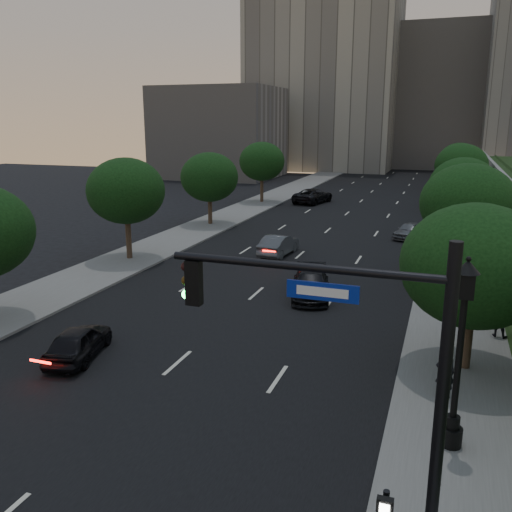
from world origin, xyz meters
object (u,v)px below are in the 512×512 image
at_px(sedan_mid_left, 279,245).
at_px(sedan_far_left, 313,196).
at_px(traffic_signal_mast, 381,406).
at_px(pedestrian_b, 500,318).
at_px(sedan_near_left, 78,342).
at_px(sedan_far_right, 410,230).
at_px(sedan_near_right, 311,284).
at_px(pedestrian_a, 445,373).
at_px(street_lamp, 458,364).
at_px(pedestrian_c, 483,306).

relative_size(sedan_mid_left, sedan_far_left, 0.75).
height_order(traffic_signal_mast, pedestrian_b, traffic_signal_mast).
height_order(sedan_near_left, sedan_far_right, sedan_near_left).
relative_size(sedan_near_right, pedestrian_a, 2.71).
bearing_deg(street_lamp, traffic_signal_mast, -107.56).
bearing_deg(pedestrian_a, sedan_near_right, -70.56).
bearing_deg(sedan_near_left, traffic_signal_mast, 138.52).
xyz_separation_m(traffic_signal_mast, sedan_near_right, (-5.45, 16.77, -3.00)).
xyz_separation_m(pedestrian_a, pedestrian_b, (2.09, 6.25, -0.07)).
height_order(sedan_near_right, pedestrian_b, pedestrian_b).
height_order(street_lamp, sedan_mid_left, street_lamp).
relative_size(pedestrian_a, pedestrian_b, 1.08).
distance_m(sedan_near_left, pedestrian_c, 17.18).
height_order(pedestrian_a, pedestrian_c, pedestrian_c).
height_order(sedan_far_left, sedan_near_right, sedan_far_left).
xyz_separation_m(traffic_signal_mast, sedan_mid_left, (-9.71, 24.88, -2.96)).
xyz_separation_m(sedan_mid_left, pedestrian_a, (10.99, -17.25, 0.30)).
relative_size(traffic_signal_mast, pedestrian_b, 4.41).
relative_size(sedan_far_left, pedestrian_a, 3.35).
height_order(sedan_near_left, sedan_mid_left, sedan_mid_left).
relative_size(traffic_signal_mast, sedan_mid_left, 1.62).
relative_size(traffic_signal_mast, sedan_far_left, 1.21).
bearing_deg(pedestrian_a, traffic_signal_mast, 63.47).
bearing_deg(sedan_far_left, sedan_near_right, 116.91).
bearing_deg(pedestrian_c, pedestrian_a, 73.21).
distance_m(sedan_far_left, pedestrian_b, 38.90).
xyz_separation_m(traffic_signal_mast, sedan_far_left, (-13.18, 49.07, -2.87)).
xyz_separation_m(street_lamp, sedan_mid_left, (-11.24, 20.04, -1.92)).
bearing_deg(sedan_mid_left, sedan_near_left, 86.94).
distance_m(sedan_mid_left, sedan_far_right, 11.70).
xyz_separation_m(traffic_signal_mast, pedestrian_b, (3.38, 13.88, -2.73)).
bearing_deg(pedestrian_c, pedestrian_b, 113.77).
xyz_separation_m(sedan_mid_left, sedan_near_right, (4.25, -8.11, -0.04)).
distance_m(traffic_signal_mast, sedan_mid_left, 26.87).
bearing_deg(pedestrian_a, pedestrian_b, -125.45).
distance_m(traffic_signal_mast, street_lamp, 5.18).
height_order(sedan_mid_left, sedan_far_left, sedan_far_left).
height_order(traffic_signal_mast, sedan_near_left, traffic_signal_mast).
bearing_deg(pedestrian_b, sedan_far_left, -46.94).
bearing_deg(street_lamp, pedestrian_c, 82.93).
relative_size(street_lamp, sedan_far_right, 1.49).
bearing_deg(pedestrian_c, sedan_far_left, -70.15).
bearing_deg(sedan_far_right, pedestrian_c, -57.54).
distance_m(sedan_mid_left, pedestrian_a, 20.46).
distance_m(pedestrian_b, pedestrian_c, 1.23).
relative_size(sedan_near_left, sedan_far_right, 1.02).
distance_m(sedan_mid_left, pedestrian_b, 17.10).
height_order(street_lamp, sedan_far_right, street_lamp).
xyz_separation_m(street_lamp, sedan_near_left, (-13.68, 1.63, -1.98)).
bearing_deg(street_lamp, sedan_mid_left, 119.28).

